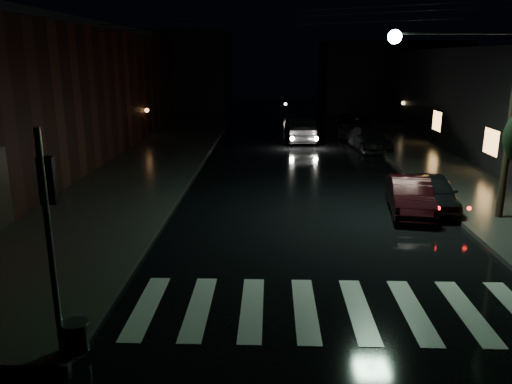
# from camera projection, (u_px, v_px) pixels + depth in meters

# --- Properties ---
(ground) EXTENTS (120.00, 120.00, 0.00)m
(ground) POSITION_uv_depth(u_px,v_px,m) (196.00, 319.00, 10.80)
(ground) COLOR black
(ground) RESTS_ON ground
(sidewalk_left) EXTENTS (6.00, 44.00, 0.15)m
(sidewalk_left) POSITION_uv_depth(u_px,v_px,m) (136.00, 171.00, 24.43)
(sidewalk_left) COLOR #282826
(sidewalk_left) RESTS_ON ground
(sidewalk_right) EXTENTS (4.00, 44.00, 0.15)m
(sidewalk_right) POSITION_uv_depth(u_px,v_px,m) (445.00, 173.00, 23.99)
(sidewalk_right) COLOR #282826
(sidewalk_right) RESTS_ON ground
(building_left) EXTENTS (10.00, 36.00, 7.00)m
(building_left) POSITION_uv_depth(u_px,v_px,m) (7.00, 97.00, 25.67)
(building_left) COLOR black
(building_left) RESTS_ON ground
(building_far_left) EXTENTS (14.00, 10.00, 8.00)m
(building_far_left) POSITION_uv_depth(u_px,v_px,m) (163.00, 71.00, 53.45)
(building_far_left) COLOR black
(building_far_left) RESTS_ON ground
(building_far_right) EXTENTS (14.00, 10.00, 7.00)m
(building_far_right) POSITION_uv_depth(u_px,v_px,m) (388.00, 76.00, 52.88)
(building_far_right) COLOR black
(building_far_right) RESTS_ON ground
(crosswalk) EXTENTS (9.00, 3.00, 0.01)m
(crosswalk) POSITION_uv_depth(u_px,v_px,m) (332.00, 309.00, 11.20)
(crosswalk) COLOR beige
(crosswalk) RESTS_ON ground
(signal_pole_corner) EXTENTS (0.68, 0.61, 4.20)m
(signal_pole_corner) POSITION_uv_depth(u_px,v_px,m) (64.00, 282.00, 9.05)
(signal_pole_corner) COLOR slate
(signal_pole_corner) RESTS_ON ground
(utility_pole) EXTENTS (4.92, 0.44, 8.00)m
(utility_pole) POSITION_uv_depth(u_px,v_px,m) (495.00, 85.00, 16.09)
(utility_pole) COLOR black
(utility_pole) RESTS_ON ground
(parked_car_a) EXTENTS (1.98, 3.97, 1.30)m
(parked_car_a) POSITION_uv_depth(u_px,v_px,m) (433.00, 192.00, 18.40)
(parked_car_a) COLOR black
(parked_car_a) RESTS_ON ground
(parked_car_b) EXTENTS (1.89, 4.06, 1.29)m
(parked_car_b) POSITION_uv_depth(u_px,v_px,m) (410.00, 196.00, 18.00)
(parked_car_b) COLOR black
(parked_car_b) RESTS_ON ground
(parked_car_c) EXTENTS (2.39, 4.82, 1.35)m
(parked_car_c) POSITION_uv_depth(u_px,v_px,m) (369.00, 138.00, 30.43)
(parked_car_c) COLOR black
(parked_car_c) RESTS_ON ground
(parked_car_d) EXTENTS (3.16, 5.91, 1.58)m
(parked_car_d) POSITION_uv_depth(u_px,v_px,m) (355.00, 125.00, 35.46)
(parked_car_d) COLOR black
(parked_car_d) RESTS_ON ground
(oncoming_car) EXTENTS (1.94, 4.98, 1.62)m
(oncoming_car) POSITION_uv_depth(u_px,v_px,m) (300.00, 130.00, 33.17)
(oncoming_car) COLOR black
(oncoming_car) RESTS_ON ground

